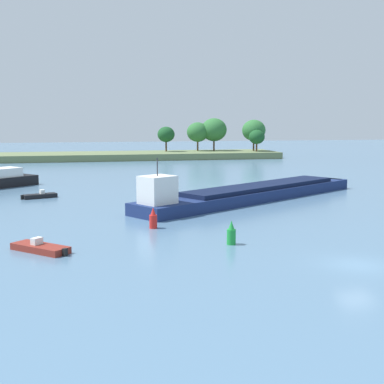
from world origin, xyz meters
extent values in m
plane|color=slate|center=(0.00, 0.00, 0.00)|extent=(400.00, 400.00, 0.00)
cube|color=#66754C|center=(-4.63, 99.17, 0.79)|extent=(71.70, 15.58, 1.57)
cylinder|color=#513823|center=(3.69, 101.70, 2.87)|extent=(0.44, 0.44, 2.59)
ellipsoid|color=#194C23|center=(3.69, 101.70, 5.91)|extent=(4.37, 4.37, 3.93)
cylinder|color=#513823|center=(12.22, 102.88, 2.87)|extent=(0.44, 0.44, 2.59)
ellipsoid|color=#2D6B33|center=(12.22, 102.88, 6.43)|extent=(5.64, 5.64, 5.08)
cylinder|color=#513823|center=(16.52, 102.62, 2.97)|extent=(0.44, 0.44, 2.80)
ellipsoid|color=#2D6B33|center=(16.52, 102.62, 7.03)|extent=(6.65, 6.65, 5.98)
cylinder|color=#513823|center=(26.21, 96.62, 2.63)|extent=(0.44, 0.44, 2.10)
ellipsoid|color=#194C23|center=(26.21, 96.62, 5.30)|extent=(4.05, 4.05, 3.65)
cylinder|color=#513823|center=(26.32, 99.34, 3.02)|extent=(0.44, 0.44, 2.90)
ellipsoid|color=#2D6B33|center=(26.32, 99.34, 6.90)|extent=(6.06, 6.06, 5.45)
cube|color=black|center=(-22.98, 35.91, 0.26)|extent=(4.28, 2.73, 0.52)
cube|color=white|center=(-22.69, 36.02, 0.77)|extent=(0.71, 0.81, 0.50)
cube|color=black|center=(-25.02, 35.13, 0.28)|extent=(0.38, 0.40, 0.56)
cube|color=maroon|center=(-21.04, 8.23, 0.25)|extent=(4.54, 4.45, 0.50)
cube|color=white|center=(-21.29, 8.48, 0.75)|extent=(0.92, 0.93, 0.50)
cube|color=black|center=(-19.22, 6.49, 0.28)|extent=(0.42, 0.42, 0.56)
cube|color=navy|center=(2.59, 28.86, 0.65)|extent=(32.49, 23.11, 1.29)
cube|color=#0F1834|center=(3.86, 29.66, 1.54)|extent=(23.14, 16.81, 0.50)
cube|color=white|center=(-10.46, 20.58, 2.69)|extent=(4.17, 4.03, 2.80)
cylinder|color=#333338|center=(-10.46, 20.58, 4.99)|extent=(0.12, 0.12, 1.80)
cube|color=navy|center=(17.16, 38.09, 0.71)|extent=(2.76, 3.64, 1.17)
cylinder|color=red|center=(-11.72, 14.78, 0.60)|extent=(0.70, 0.70, 1.20)
cone|color=red|center=(-11.72, 14.78, 1.55)|extent=(0.49, 0.49, 0.70)
cylinder|color=green|center=(-6.61, 7.39, 0.60)|extent=(0.70, 0.70, 1.20)
cone|color=green|center=(-6.61, 7.39, 1.55)|extent=(0.49, 0.49, 0.70)
camera|label=1|loc=(-18.00, -31.16, 9.67)|focal=49.20mm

